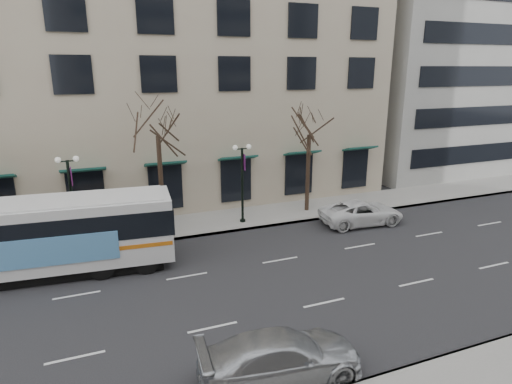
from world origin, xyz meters
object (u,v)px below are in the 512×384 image
tree_far_right (310,120)px  silver_car (281,357)px  white_pickup (361,213)px  tree_far_mid (157,119)px  city_bus (27,237)px  lamp_post_left (72,197)px  lamp_post_right (242,180)px

tree_far_right → silver_car: 17.91m
silver_car → white_pickup: size_ratio=1.00×
tree_far_mid → city_bus: size_ratio=0.61×
tree_far_right → lamp_post_left: size_ratio=1.55×
lamp_post_left → lamp_post_right: (10.00, 0.00, 0.00)m
white_pickup → city_bus: bearing=95.5°
tree_far_right → lamp_post_left: tree_far_right is taller
tree_far_right → lamp_post_right: bearing=-173.1°
tree_far_mid → silver_car: bearing=-84.8°
city_bus → white_pickup: city_bus is taller
tree_far_mid → tree_far_right: 10.01m
tree_far_mid → white_pickup: bearing=-15.5°
white_pickup → lamp_post_left: bearing=85.4°
lamp_post_right → white_pickup: bearing=-21.1°
lamp_post_left → silver_car: bearing=-65.7°
silver_car → city_bus: bearing=42.2°
lamp_post_left → silver_car: 15.53m
white_pickup → lamp_post_right: bearing=73.4°
tree_far_right → white_pickup: (2.20, -3.38, -5.67)m
lamp_post_left → city_bus: bearing=-123.4°
lamp_post_right → white_pickup: 8.01m
tree_far_right → silver_car: tree_far_right is taller
white_pickup → silver_car: bearing=140.5°
city_bus → white_pickup: size_ratio=2.59×
lamp_post_right → silver_car: size_ratio=0.96×
tree_far_mid → tree_far_right: (10.00, -0.00, -0.48)m
city_bus → lamp_post_right: bearing=19.4°
tree_far_mid → silver_car: (1.33, -14.62, -6.12)m
tree_far_mid → city_bus: bearing=-152.3°
white_pickup → tree_far_mid: bearing=79.1°
tree_far_mid → white_pickup: tree_far_mid is taller
tree_far_mid → city_bus: 9.30m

